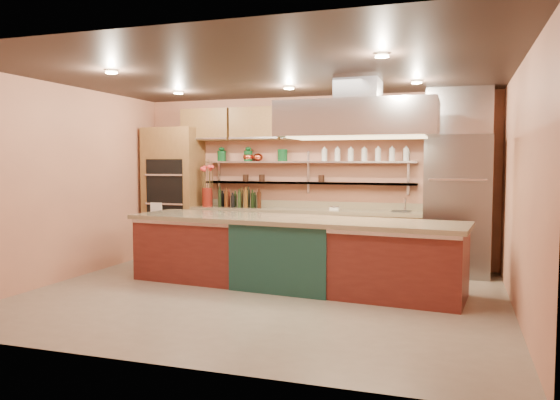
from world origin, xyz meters
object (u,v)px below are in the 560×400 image
(flower_vase, at_px, (207,197))
(copper_kettle, at_px, (258,157))
(kitchen_scale, at_px, (335,207))
(refrigerator, at_px, (457,205))
(green_canister, at_px, (283,155))
(island, at_px, (291,253))

(flower_vase, distance_m, copper_kettle, 1.12)
(flower_vase, relative_size, kitchen_scale, 2.18)
(refrigerator, height_order, green_canister, refrigerator)
(refrigerator, relative_size, kitchen_scale, 14.12)
(kitchen_scale, relative_size, copper_kettle, 0.88)
(island, bearing_deg, copper_kettle, 128.17)
(flower_vase, distance_m, kitchen_scale, 2.26)
(kitchen_scale, bearing_deg, flower_vase, -176.40)
(flower_vase, height_order, kitchen_scale, flower_vase)
(island, height_order, copper_kettle, copper_kettle)
(island, height_order, flower_vase, flower_vase)
(island, xyz_separation_m, kitchen_scale, (0.26, 1.56, 0.50))
(copper_kettle, xyz_separation_m, green_canister, (0.44, 0.00, 0.03))
(green_canister, bearing_deg, refrigerator, -4.65)
(island, xyz_separation_m, green_canister, (-0.69, 1.78, 1.34))
(flower_vase, bearing_deg, kitchen_scale, 0.00)
(flower_vase, xyz_separation_m, green_canister, (1.30, 0.22, 0.72))
(copper_kettle, bearing_deg, green_canister, 0.00)
(green_canister, bearing_deg, copper_kettle, 180.00)
(refrigerator, xyz_separation_m, green_canister, (-2.83, 0.23, 0.76))
(refrigerator, relative_size, island, 0.46)
(island, distance_m, copper_kettle, 2.49)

